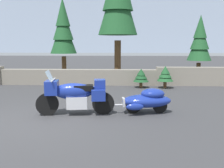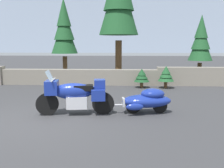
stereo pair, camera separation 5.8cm
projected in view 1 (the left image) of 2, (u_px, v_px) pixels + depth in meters
ground_plane at (40, 120)px, 7.11m from camera, size 80.00×80.00×0.00m
stone_guard_wall at (65, 76)px, 13.30m from camera, size 24.00×0.60×0.94m
distant_ridgeline at (117, 29)px, 100.95m from camera, size 240.00×80.00×16.00m
touring_motorcycle at (75, 94)px, 7.60m from camera, size 2.31×0.91×1.33m
car_shaped_trailer at (147, 100)px, 7.80m from camera, size 2.23×0.89×0.76m
pine_tree_secondary at (63, 29)px, 14.96m from camera, size 1.54×1.54×4.73m
pine_tree_far_right at (200, 40)px, 14.05m from camera, size 1.32×1.32×3.66m
pine_sapling_near at (141, 76)px, 12.37m from camera, size 0.75×0.75×0.92m
pine_sapling_farther at (165, 74)px, 12.24m from camera, size 0.78×0.78×1.06m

